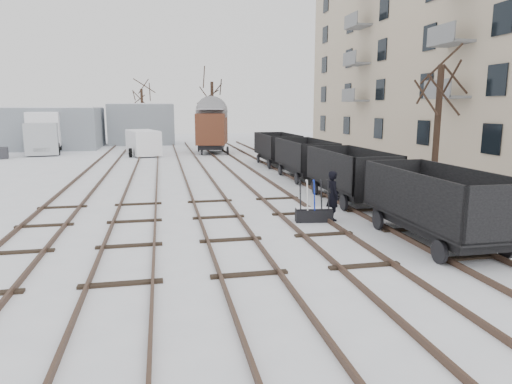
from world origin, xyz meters
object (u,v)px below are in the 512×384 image
(freight_wagon_a, at_px, (436,215))
(worker, at_px, (333,196))
(box_van_wagon, at_px, (212,127))
(panel_van, at_px, (143,142))
(lorry, at_px, (44,132))
(ground_frame, at_px, (314,214))

(freight_wagon_a, bearing_deg, worker, 121.35)
(box_van_wagon, relative_size, panel_van, 1.07)
(freight_wagon_a, bearing_deg, lorry, 119.39)
(ground_frame, bearing_deg, box_van_wagon, 99.82)
(freight_wagon_a, relative_size, box_van_wagon, 0.98)
(worker, bearing_deg, freight_wagon_a, -150.59)
(box_van_wagon, distance_m, lorry, 15.19)
(worker, height_order, freight_wagon_a, freight_wagon_a)
(box_van_wagon, height_order, panel_van, box_van_wagon)
(ground_frame, relative_size, freight_wagon_a, 0.27)
(worker, relative_size, lorry, 0.22)
(lorry, bearing_deg, ground_frame, -70.52)
(freight_wagon_a, bearing_deg, box_van_wagon, 96.77)
(freight_wagon_a, height_order, lorry, lorry)
(panel_van, bearing_deg, lorry, 140.55)
(ground_frame, xyz_separation_m, box_van_wagon, (-0.71, 25.91, 2.00))
(panel_van, bearing_deg, box_van_wagon, -5.48)
(ground_frame, height_order, panel_van, panel_van)
(freight_wagon_a, bearing_deg, panel_van, 108.57)
(ground_frame, bearing_deg, freight_wagon_a, -41.03)
(worker, bearing_deg, lorry, 27.21)
(worker, distance_m, freight_wagon_a, 3.84)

